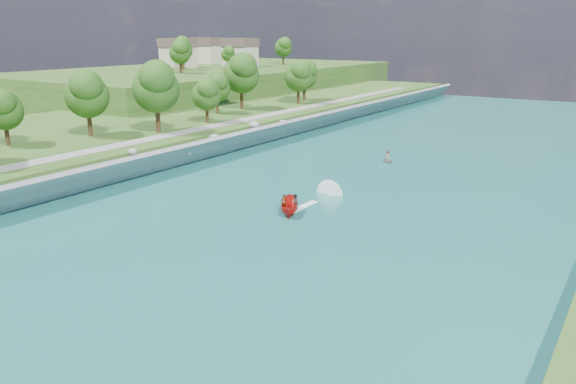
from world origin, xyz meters
The scene contains 11 objects.
ground centered at (0.00, 0.00, 0.00)m, with size 260.00×260.00×0.00m, color #2D5119.
river_water centered at (0.00, 20.00, 0.05)m, with size 55.00×240.00×0.10m, color #16574B.
berm_west centered at (-50.00, 20.00, 1.75)m, with size 45.00×240.00×3.50m, color #2D5119.
ridge_west centered at (-82.50, 95.00, 4.50)m, with size 60.00×120.00×9.00m, color #2D5119.
riprap_bank centered at (-25.87, 19.02, 1.82)m, with size 4.71×236.00×4.62m.
riverside_path centered at (-32.50, 20.00, 3.55)m, with size 3.00×200.00×0.10m, color gray.
ridge_houses centered at (-88.67, 100.00, 13.31)m, with size 29.50×29.50×8.40m.
trees_west centered at (-39.91, 8.39, 9.43)m, with size 16.84×147.52×13.40m.
trees_ridge centered at (-75.76, 91.84, 13.79)m, with size 15.05×53.86×10.57m.
motorboat centered at (-1.12, 12.87, 0.90)m, with size 3.75×19.24×2.12m.
raft centered at (-2.46, 40.83, 0.48)m, with size 2.86×3.11×1.69m.
Camera 1 is at (30.29, -36.39, 18.81)m, focal length 35.00 mm.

